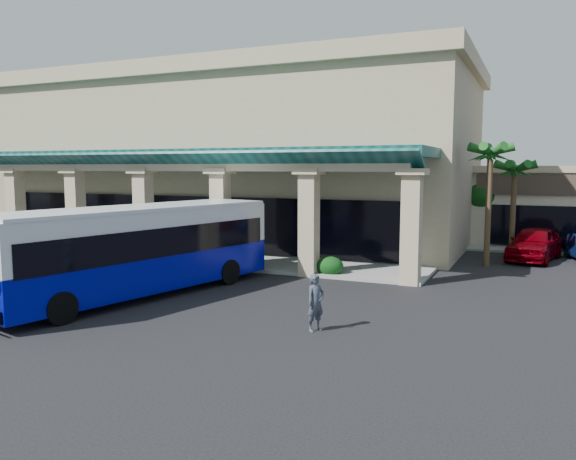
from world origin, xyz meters
The scene contains 9 objects.
ground centered at (0.00, 0.00, 0.00)m, with size 110.00×110.00×0.00m, color black.
main_building centered at (-8.00, 16.00, 5.67)m, with size 30.80×14.80×11.35m, color tan, non-canonical shape.
arcade centered at (-8.00, 6.80, 2.85)m, with size 30.00×6.20×5.70m, color #0A3D3C, non-canonical shape.
palm_0 centered at (8.50, 11.00, 3.30)m, with size 2.40×2.40×6.60m, color #155018, non-canonical shape.
palm_1 centered at (9.50, 14.00, 2.90)m, with size 2.40×2.40×5.80m, color #155018, non-canonical shape.
broadleaf_tree centered at (7.50, 19.00, 2.41)m, with size 2.60×2.60×4.81m, color #0C370E, non-canonical shape.
transit_bus centered at (-2.84, -1.00, 1.68)m, with size 2.80×12.03×3.36m, color #030792, non-canonical shape.
pedestrian centered at (4.84, -2.57, 0.85)m, with size 0.62×0.41×1.70m, color #3C4552.
car_silver centered at (10.60, 13.92, 0.87)m, with size 2.06×5.12×1.75m, color #7B000B.
Camera 1 is at (10.66, -17.60, 4.79)m, focal length 35.00 mm.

